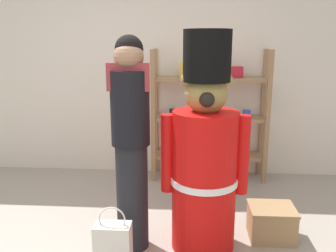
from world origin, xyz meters
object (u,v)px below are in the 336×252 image
object	(u,v)px
display_crate	(271,222)
person_shopper	(131,139)
merchandise_shelf	(209,116)
shopping_bag	(113,245)
teddy_bear_guard	(205,159)

from	to	relation	value
display_crate	person_shopper	bearing A→B (deg)	-170.22
merchandise_shelf	person_shopper	distance (m)	1.69
person_shopper	shopping_bag	distance (m)	0.78
merchandise_shelf	display_crate	xyz separation A→B (m)	(0.47, -1.35, -0.63)
merchandise_shelf	teddy_bear_guard	distance (m)	1.51
shopping_bag	display_crate	distance (m)	1.33
teddy_bear_guard	merchandise_shelf	bearing A→B (deg)	85.95
teddy_bear_guard	person_shopper	distance (m)	0.58
merchandise_shelf	display_crate	size ratio (longest dim) A/B	4.06
merchandise_shelf	shopping_bag	world-z (taller)	merchandise_shelf
teddy_bear_guard	person_shopper	size ratio (longest dim) A/B	1.02
person_shopper	display_crate	world-z (taller)	person_shopper
teddy_bear_guard	shopping_bag	xyz separation A→B (m)	(-0.66, -0.33, -0.56)
teddy_bear_guard	person_shopper	world-z (taller)	teddy_bear_guard
person_shopper	display_crate	size ratio (longest dim) A/B	4.42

